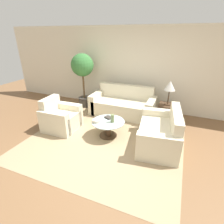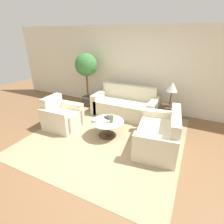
# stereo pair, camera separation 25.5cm
# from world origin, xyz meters

# --- Properties ---
(ground_plane) EXTENTS (14.00, 14.00, 0.00)m
(ground_plane) POSITION_xyz_m (0.00, 0.00, 0.00)
(ground_plane) COLOR brown
(wall_back) EXTENTS (10.00, 0.06, 2.60)m
(wall_back) POSITION_xyz_m (0.00, 2.77, 1.30)
(wall_back) COLOR beige
(wall_back) RESTS_ON ground_plane
(rug) EXTENTS (3.57, 3.66, 0.01)m
(rug) POSITION_xyz_m (-0.15, 0.70, 0.00)
(rug) COLOR tan
(rug) RESTS_ON ground_plane
(sofa_main) EXTENTS (1.96, 0.89, 0.88)m
(sofa_main) POSITION_xyz_m (-0.23, 2.11, 0.29)
(sofa_main) COLOR beige
(sofa_main) RESTS_ON ground_plane
(armchair) EXTENTS (0.84, 0.86, 0.85)m
(armchair) POSITION_xyz_m (-1.49, 0.57, 0.29)
(armchair) COLOR beige
(armchair) RESTS_ON ground_plane
(loveseat) EXTENTS (1.02, 1.54, 0.86)m
(loveseat) POSITION_xyz_m (1.12, 0.79, 0.29)
(loveseat) COLOR beige
(loveseat) RESTS_ON ground_plane
(coffee_table) EXTENTS (0.81, 0.81, 0.41)m
(coffee_table) POSITION_xyz_m (-0.15, 0.70, 0.26)
(coffee_table) COLOR #422D1E
(coffee_table) RESTS_ON ground_plane
(side_table) EXTENTS (0.47, 0.47, 0.56)m
(side_table) POSITION_xyz_m (1.09, 1.96, 0.28)
(side_table) COLOR #422D1E
(side_table) RESTS_ON ground_plane
(table_lamp) EXTENTS (0.29, 0.29, 0.67)m
(table_lamp) POSITION_xyz_m (1.09, 1.96, 1.08)
(table_lamp) COLOR #422D1E
(table_lamp) RESTS_ON side_table
(potted_plant) EXTENTS (0.73, 0.73, 1.79)m
(potted_plant) POSITION_xyz_m (-1.71, 2.22, 1.27)
(potted_plant) COLOR #3D3833
(potted_plant) RESTS_ON ground_plane
(vase) EXTENTS (0.09, 0.09, 0.20)m
(vase) POSITION_xyz_m (-0.04, 0.70, 0.51)
(vase) COLOR #6B7A4C
(vase) RESTS_ON coffee_table
(bowl) EXTENTS (0.20, 0.20, 0.06)m
(bowl) POSITION_xyz_m (-0.40, 0.55, 0.44)
(bowl) COLOR beige
(bowl) RESTS_ON coffee_table
(book_stack) EXTENTS (0.22, 0.20, 0.04)m
(book_stack) POSITION_xyz_m (-0.21, 0.86, 0.43)
(book_stack) COLOR #38332D
(book_stack) RESTS_ON coffee_table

